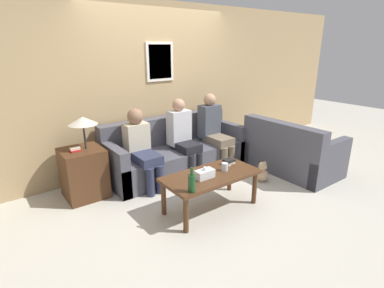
{
  "coord_description": "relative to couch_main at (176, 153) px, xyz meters",
  "views": [
    {
      "loc": [
        -2.49,
        -3.3,
        1.96
      ],
      "look_at": [
        -0.17,
        -0.16,
        0.65
      ],
      "focal_mm": 28.0,
      "sensor_mm": 36.0,
      "label": 1
    }
  ],
  "objects": [
    {
      "name": "ground_plane",
      "position": [
        0.0,
        -0.51,
        -0.29
      ],
      "size": [
        16.0,
        16.0,
        0.0
      ],
      "primitive_type": "plane",
      "color": "beige"
    },
    {
      "name": "wall_back",
      "position": [
        0.0,
        0.44,
        1.01
      ],
      "size": [
        9.0,
        0.08,
        2.6
      ],
      "color": "tan",
      "rests_on": "ground_plane"
    },
    {
      "name": "couch_main",
      "position": [
        0.0,
        0.0,
        0.0
      ],
      "size": [
        2.29,
        0.84,
        0.85
      ],
      "color": "#4C4C56",
      "rests_on": "ground_plane"
    },
    {
      "name": "couch_side",
      "position": [
        1.46,
        -1.14,
        0.0
      ],
      "size": [
        0.84,
        1.41,
        0.85
      ],
      "rotation": [
        0.0,
        0.0,
        1.57
      ],
      "color": "#4C4C56",
      "rests_on": "ground_plane"
    },
    {
      "name": "coffee_table",
      "position": [
        -0.33,
        -1.28,
        0.11
      ],
      "size": [
        1.2,
        0.58,
        0.47
      ],
      "color": "#4C2D19",
      "rests_on": "ground_plane"
    },
    {
      "name": "side_table_with_lamp",
      "position": [
        -1.48,
        -0.03,
        0.09
      ],
      "size": [
        0.52,
        0.52,
        1.09
      ],
      "color": "#4C2D19",
      "rests_on": "ground_plane"
    },
    {
      "name": "wine_bottle",
      "position": [
        -0.79,
        -1.51,
        0.28
      ],
      "size": [
        0.08,
        0.08,
        0.27
      ],
      "color": "#19421E",
      "rests_on": "coffee_table"
    },
    {
      "name": "drinking_glass",
      "position": [
        -0.13,
        -1.3,
        0.22
      ],
      "size": [
        0.08,
        0.08,
        0.1
      ],
      "color": "silver",
      "rests_on": "coffee_table"
    },
    {
      "name": "book_stack",
      "position": [
        0.05,
        -1.19,
        0.21
      ],
      "size": [
        0.14,
        0.14,
        0.07
      ],
      "color": "beige",
      "rests_on": "coffee_table"
    },
    {
      "name": "tissue_box",
      "position": [
        -0.47,
        -1.32,
        0.23
      ],
      "size": [
        0.23,
        0.12,
        0.14
      ],
      "color": "silver",
      "rests_on": "coffee_table"
    },
    {
      "name": "person_left",
      "position": [
        -0.7,
        -0.19,
        0.31
      ],
      "size": [
        0.34,
        0.67,
        1.11
      ],
      "color": "#2D334C",
      "rests_on": "ground_plane"
    },
    {
      "name": "person_middle",
      "position": [
        0.04,
        -0.16,
        0.33
      ],
      "size": [
        0.34,
        0.58,
        1.18
      ],
      "color": "black",
      "rests_on": "ground_plane"
    },
    {
      "name": "person_right",
      "position": [
        0.66,
        -0.17,
        0.34
      ],
      "size": [
        0.34,
        0.65,
        1.2
      ],
      "color": "#756651",
      "rests_on": "ground_plane"
    },
    {
      "name": "teddy_bear",
      "position": [
        0.8,
        -1.13,
        -0.16
      ],
      "size": [
        0.2,
        0.2,
        0.31
      ],
      "color": "tan",
      "rests_on": "ground_plane"
    }
  ]
}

